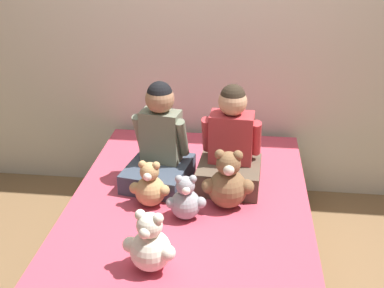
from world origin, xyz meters
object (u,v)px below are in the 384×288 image
teddy_bear_between_children (186,200)px  teddy_bear_at_foot_of_bed (150,245)px  child_on_left (159,146)px  teddy_bear_held_by_right_child (228,183)px  teddy_bear_held_by_left_child (150,187)px  child_on_right (230,148)px  bed (189,237)px

teddy_bear_between_children → teddy_bear_at_foot_of_bed: bearing=-112.5°
teddy_bear_at_foot_of_bed → teddy_bear_between_children: bearing=87.8°
child_on_left → teddy_bear_held_by_right_child: bearing=-20.3°
teddy_bear_held_by_left_child → teddy_bear_between_children: teddy_bear_held_by_left_child is taller
teddy_bear_held_by_left_child → teddy_bear_at_foot_of_bed: size_ratio=0.89×
teddy_bear_held_by_right_child → teddy_bear_at_foot_of_bed: teddy_bear_held_by_right_child is taller
child_on_right → teddy_bear_held_by_left_child: 0.50m
bed → teddy_bear_held_by_right_child: 0.42m
teddy_bear_held_by_left_child → teddy_bear_between_children: size_ratio=1.06×
bed → teddy_bear_held_by_left_child: size_ratio=7.13×
teddy_bear_held_by_left_child → teddy_bear_at_foot_of_bed: (0.10, -0.50, 0.01)m
child_on_left → teddy_bear_between_children: bearing=-51.7°
child_on_left → teddy_bear_at_foot_of_bed: 0.79m
bed → teddy_bear_held_by_left_child: (-0.20, -0.04, 0.34)m
child_on_left → teddy_bear_held_by_left_child: size_ratio=2.28×
teddy_bear_at_foot_of_bed → bed: bearing=91.7°
teddy_bear_between_children → teddy_bear_at_foot_of_bed: size_ratio=0.84×
child_on_left → child_on_right: 0.40m
bed → child_on_right: bearing=47.8°
bed → teddy_bear_at_foot_of_bed: 0.65m
child_on_right → teddy_bear_between_children: child_on_right is taller
teddy_bear_held_by_left_child → teddy_bear_held_by_right_child: teddy_bear_held_by_right_child is taller
teddy_bear_held_by_left_child → child_on_left: bearing=91.7°
child_on_right → teddy_bear_at_foot_of_bed: size_ratio=2.05×
teddy_bear_held_by_left_child → teddy_bear_between_children: (0.20, -0.10, -0.01)m
child_on_right → teddy_bear_held_by_left_child: size_ratio=2.29×
bed → child_on_left: (-0.20, 0.24, 0.45)m
child_on_left → teddy_bear_between_children: size_ratio=2.41×
bed → teddy_bear_between_children: teddy_bear_between_children is taller
bed → child_on_left: bearing=129.8°
child_on_right → bed: bearing=-128.5°
child_on_left → teddy_bear_held_by_left_child: child_on_left is taller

